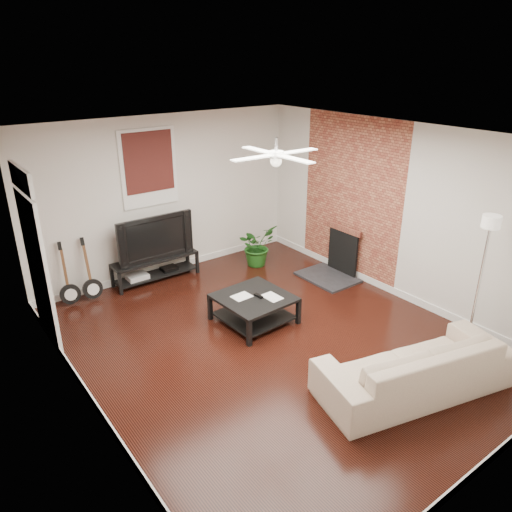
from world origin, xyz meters
The scene contains 14 objects.
room centered at (0.00, 0.00, 1.40)m, with size 5.01×6.01×2.81m.
brick_accent centered at (2.49, 1.00, 1.40)m, with size 0.02×2.20×2.80m, color brown.
fireplace centered at (2.20, 1.00, 0.46)m, with size 0.80×1.10×0.92m, color black.
window_back centered at (-0.30, 2.97, 1.95)m, with size 1.00×0.06×1.30m, color #37110F.
door_left centered at (-2.46, 1.90, 1.25)m, with size 0.08×1.00×2.50m, color white.
tv_stand centered at (-0.42, 2.78, 0.21)m, with size 1.52×0.40×0.42m, color black.
tv centered at (-0.42, 2.80, 0.82)m, with size 1.36×0.18×0.78m, color black.
coffee_table centered at (0.10, 0.59, 0.21)m, with size 0.99×0.99×0.42m, color black.
sofa centered at (0.66, -1.82, 0.34)m, with size 2.33×0.91×0.68m, color #C2B292.
floor_lamp centered at (2.01, -1.72, 0.95)m, with size 0.31×0.31×1.90m, color silver, non-canonical shape.
potted_plant centered at (1.41, 2.25, 0.39)m, with size 0.69×0.60×0.77m, color #1B5217.
guitar_left centered at (-1.92, 2.75, 0.52)m, with size 0.32×0.23×1.04m, color black, non-canonical shape.
guitar_right centered at (-1.57, 2.72, 0.52)m, with size 0.32×0.23×1.04m, color black, non-canonical shape.
ceiling_fan centered at (0.00, 0.00, 2.60)m, with size 1.24×1.24×0.32m, color white, non-canonical shape.
Camera 1 is at (-3.67, -4.49, 3.73)m, focal length 34.01 mm.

